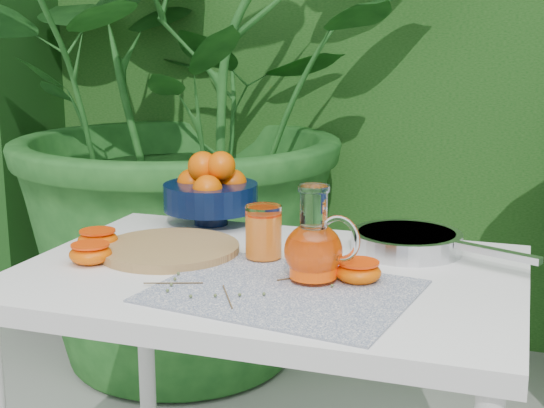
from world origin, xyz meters
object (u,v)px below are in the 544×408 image
(cutting_board, at_px, (169,249))
(fruit_bowl, at_px, (211,191))
(saute_pan, at_px, (408,241))
(juice_pitcher, at_px, (314,248))
(white_table, at_px, (269,307))

(cutting_board, distance_m, fruit_bowl, 0.28)
(saute_pan, bearing_deg, fruit_bowl, 169.38)
(juice_pitcher, relative_size, saute_pan, 0.42)
(cutting_board, height_order, fruit_bowl, fruit_bowl)
(white_table, height_order, juice_pitcher, juice_pitcher)
(fruit_bowl, bearing_deg, white_table, -50.20)
(white_table, distance_m, juice_pitcher, 0.19)
(white_table, relative_size, fruit_bowl, 3.46)
(cutting_board, bearing_deg, white_table, -8.41)
(white_table, relative_size, cutting_board, 3.32)
(white_table, bearing_deg, juice_pitcher, -25.42)
(white_table, xyz_separation_m, juice_pitcher, (0.11, -0.05, 0.15))
(white_table, height_order, fruit_bowl, fruit_bowl)
(cutting_board, height_order, saute_pan, saute_pan)
(fruit_bowl, distance_m, juice_pitcher, 0.51)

